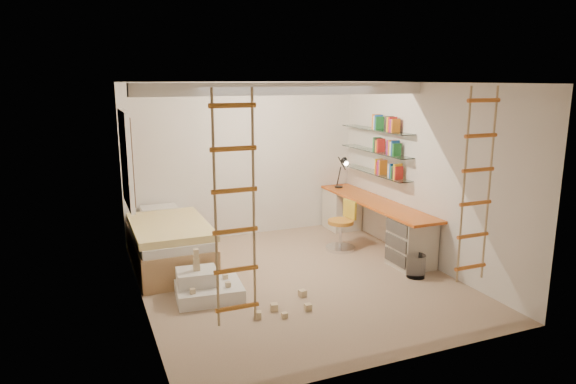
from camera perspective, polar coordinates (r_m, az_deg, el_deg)
name	(u,v)px	position (r m, az deg, el deg)	size (l,w,h in m)	color
floor	(296,280)	(7.01, 0.95, -9.71)	(4.50, 4.50, 0.00)	#957B60
ceiling_beam	(288,89)	(6.77, 0.00, 11.39)	(4.00, 0.18, 0.16)	white
window_frame	(126,159)	(7.56, -17.57, 3.55)	(0.06, 1.15, 1.35)	white
window_blind	(129,159)	(7.57, -17.26, 3.57)	(0.02, 1.00, 1.20)	#4C2D1E
rope_ladder_left	(235,211)	(4.53, -5.93, -2.09)	(0.41, 0.04, 2.13)	#BC7920
rope_ladder_right	(477,187)	(5.87, 20.23, 0.56)	(0.41, 0.04, 2.13)	orange
waste_bin	(416,266)	(7.26, 14.04, -7.97)	(0.25, 0.25, 0.32)	white
desk	(373,221)	(8.37, 9.46, -3.25)	(0.56, 2.80, 0.75)	#D05A18
shelves	(375,151)	(8.45, 9.66, 4.49)	(0.25, 1.80, 0.71)	white
bed	(169,243)	(7.63, -13.10, -5.55)	(1.02, 2.00, 0.69)	#AD7F51
task_lamp	(343,167)	(8.99, 6.17, 2.74)	(0.14, 0.36, 0.57)	black
swivel_chair	(342,232)	(8.15, 6.00, -4.42)	(0.51, 0.51, 0.79)	#C37B25
play_platform	(206,287)	(6.49, -9.12, -10.43)	(0.85, 0.69, 0.35)	silver
toy_blocks	(241,286)	(6.26, -5.26, -10.41)	(1.39, 1.03, 0.62)	#CCB284
books	(375,145)	(8.43, 9.68, 5.20)	(0.14, 0.70, 0.92)	red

